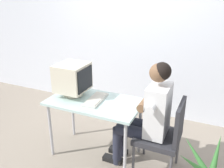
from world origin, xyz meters
TOP-DOWN VIEW (x-y plane):
  - ground_plane at (0.00, 0.00)m, footprint 12.00×12.00m
  - wall_back at (0.30, 1.40)m, footprint 8.00×0.10m
  - desk at (0.00, 0.00)m, footprint 1.10×0.62m
  - crt_monitor at (-0.32, 0.04)m, footprint 0.36×0.38m
  - keyboard at (0.01, 0.01)m, footprint 0.19×0.42m
  - office_chair at (0.84, 0.03)m, footprint 0.47×0.47m
  - person_seated at (0.64, 0.03)m, footprint 0.72×0.56m

SIDE VIEW (x-z plane):
  - ground_plane at x=0.00m, z-range 0.00..0.00m
  - office_chair at x=0.84m, z-range 0.05..0.95m
  - desk at x=0.00m, z-range 0.30..1.05m
  - person_seated at x=0.64m, z-range 0.05..1.36m
  - keyboard at x=0.01m, z-range 0.75..0.78m
  - crt_monitor at x=-0.32m, z-range 0.77..1.17m
  - wall_back at x=0.30m, z-range 0.00..3.00m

